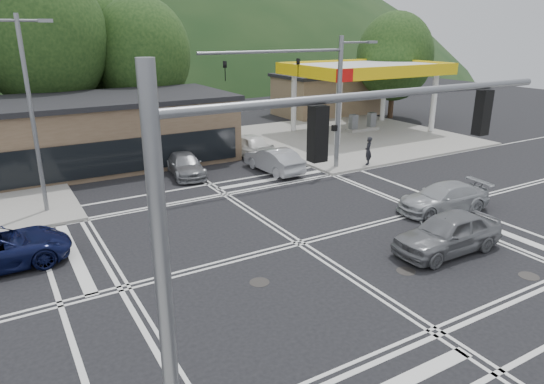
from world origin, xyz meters
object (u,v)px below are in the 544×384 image
car_queue_a (274,160)px  car_northbound (185,165)px  car_grey_center (448,233)px  car_queue_b (247,144)px  car_silver_east (443,198)px  pedestrian (368,151)px

car_queue_a → car_northbound: car_queue_a is taller
car_grey_center → car_queue_b: (0.34, 17.59, -0.02)m
car_silver_east → car_queue_b: bearing=-159.4°
car_silver_east → car_queue_a: size_ratio=1.02×
car_grey_center → car_silver_east: 4.69m
car_silver_east → car_queue_b: (-3.10, 14.40, 0.11)m
car_grey_center → pedestrian: pedestrian is taller
car_queue_a → car_northbound: bearing=-26.3°
car_northbound → car_queue_a: bearing=-14.8°
car_grey_center → car_northbound: 16.02m
car_queue_a → pedestrian: size_ratio=2.56×
car_northbound → car_grey_center: bearing=-63.5°
car_grey_center → car_queue_a: size_ratio=1.03×
car_queue_b → pedestrian: bearing=121.7°
car_grey_center → pedestrian: bearing=154.0°
car_queue_a → car_grey_center: bearing=87.1°
car_northbound → car_silver_east: bearing=-46.7°
car_silver_east → car_queue_b: size_ratio=1.01×
pedestrian → car_silver_east: bearing=31.9°
car_silver_east → car_northbound: car_silver_east is taller
car_queue_a → car_northbound: size_ratio=1.03×
car_queue_a → car_northbound: 5.35m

